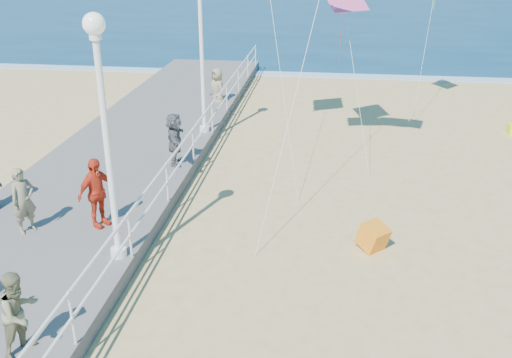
# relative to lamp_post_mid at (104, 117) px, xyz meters

# --- Properties ---
(ground) EXTENTS (160.00, 160.00, 0.00)m
(ground) POSITION_rel_lamp_post_mid_xyz_m (5.35, 0.00, -3.66)
(ground) COLOR #D5B56F
(ground) RESTS_ON ground
(surf_line) EXTENTS (160.00, 1.20, 0.04)m
(surf_line) POSITION_rel_lamp_post_mid_xyz_m (5.35, 20.50, -3.63)
(surf_line) COLOR white
(surf_line) RESTS_ON ground
(boardwalk) EXTENTS (5.00, 44.00, 0.40)m
(boardwalk) POSITION_rel_lamp_post_mid_xyz_m (-2.15, 0.00, -3.46)
(boardwalk) COLOR slate
(boardwalk) RESTS_ON ground
(railing) EXTENTS (0.05, 42.00, 0.55)m
(railing) POSITION_rel_lamp_post_mid_xyz_m (0.30, 0.00, -2.41)
(railing) COLOR white
(railing) RESTS_ON boardwalk
(lamp_post_mid) EXTENTS (0.44, 0.44, 5.32)m
(lamp_post_mid) POSITION_rel_lamp_post_mid_xyz_m (0.00, 0.00, 0.00)
(lamp_post_mid) COLOR white
(lamp_post_mid) RESTS_ON boardwalk
(lamp_post_far) EXTENTS (0.44, 0.44, 5.32)m
(lamp_post_far) POSITION_rel_lamp_post_mid_xyz_m (0.00, 9.00, 0.00)
(lamp_post_far) COLOR white
(lamp_post_far) RESTS_ON boardwalk
(spectator_1) EXTENTS (0.81, 0.91, 1.56)m
(spectator_1) POSITION_rel_lamp_post_mid_xyz_m (-0.47, -3.28, -2.48)
(spectator_1) COLOR #7B7955
(spectator_1) RESTS_ON boardwalk
(spectator_3) EXTENTS (0.88, 1.12, 1.78)m
(spectator_3) POSITION_rel_lamp_post_mid_xyz_m (-0.99, 1.36, -2.37)
(spectator_3) COLOR red
(spectator_3) RESTS_ON boardwalk
(spectator_5) EXTENTS (0.81, 1.61, 1.66)m
(spectator_5) POSITION_rel_lamp_post_mid_xyz_m (-0.19, 5.66, -2.43)
(spectator_5) COLOR #57575C
(spectator_5) RESTS_ON boardwalk
(spectator_6) EXTENTS (0.66, 0.72, 1.64)m
(spectator_6) POSITION_rel_lamp_post_mid_xyz_m (-2.61, 0.85, -2.44)
(spectator_6) COLOR #7B7355
(spectator_6) RESTS_ON boardwalk
(beach_walker_c) EXTENTS (1.03, 1.07, 1.84)m
(beach_walker_c) POSITION_rel_lamp_post_mid_xyz_m (-0.33, 13.20, -2.74)
(beach_walker_c) COLOR gray
(beach_walker_c) RESTS_ON ground
(box_kite) EXTENTS (0.89, 0.89, 0.74)m
(box_kite) POSITION_rel_lamp_post_mid_xyz_m (5.74, 1.74, -3.36)
(box_kite) COLOR #F04C0E
(box_kite) RESTS_ON ground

